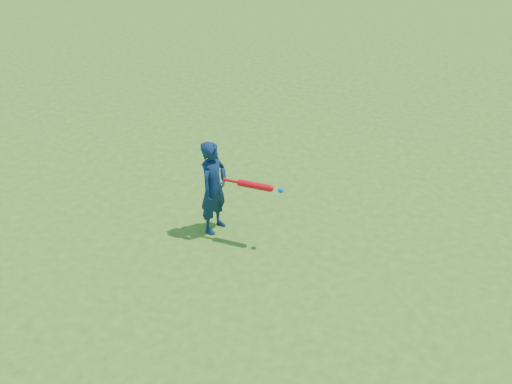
# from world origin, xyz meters

# --- Properties ---
(ground) EXTENTS (80.00, 80.00, 0.00)m
(ground) POSITION_xyz_m (0.00, 0.00, 0.00)
(ground) COLOR #376919
(ground) RESTS_ON ground
(child) EXTENTS (0.30, 0.43, 1.10)m
(child) POSITION_xyz_m (-0.44, 0.25, 0.55)
(child) COLOR #0D2041
(child) RESTS_ON ground
(bat_swing) EXTENTS (0.68, 0.10, 0.08)m
(bat_swing) POSITION_xyz_m (0.08, 0.25, 0.71)
(bat_swing) COLOR red
(bat_swing) RESTS_ON ground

